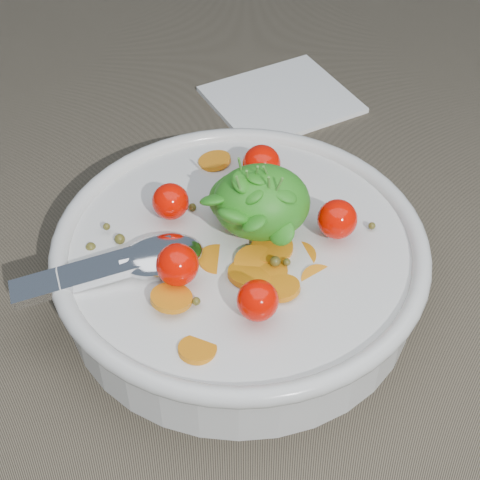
{
  "coord_description": "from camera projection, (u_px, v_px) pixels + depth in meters",
  "views": [
    {
      "loc": [
        -0.0,
        -0.41,
        0.45
      ],
      "look_at": [
        -0.01,
        -0.01,
        0.06
      ],
      "focal_mm": 55.0,
      "sensor_mm": 36.0,
      "label": 1
    }
  ],
  "objects": [
    {
      "name": "ground",
      "position": [
        248.0,
        286.0,
        0.61
      ],
      "size": [
        6.0,
        6.0,
        0.0
      ],
      "primitive_type": "plane",
      "color": "#726651",
      "rests_on": "ground"
    },
    {
      "name": "bowl",
      "position": [
        240.0,
        261.0,
        0.58
      ],
      "size": [
        0.32,
        0.29,
        0.12
      ],
      "color": "silver",
      "rests_on": "ground"
    },
    {
      "name": "napkin",
      "position": [
        281.0,
        99.0,
        0.8
      ],
      "size": [
        0.19,
        0.18,
        0.01
      ],
      "primitive_type": "cube",
      "rotation": [
        0.0,
        0.0,
        0.5
      ],
      "color": "white",
      "rests_on": "ground"
    }
  ]
}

